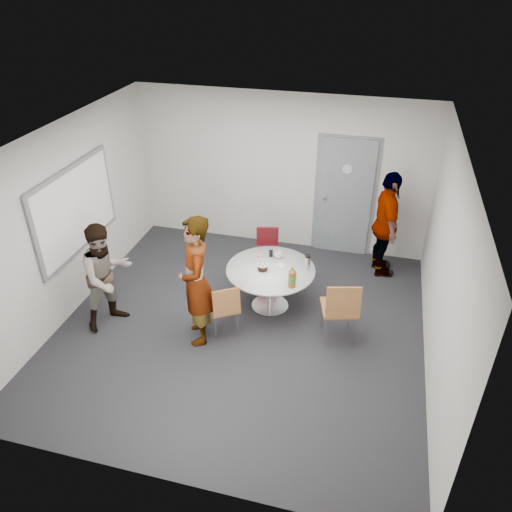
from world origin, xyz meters
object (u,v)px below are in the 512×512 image
(chair_near_left, at_px, (225,306))
(chair_far, at_px, (267,246))
(whiteboard, at_px, (76,209))
(table, at_px, (272,274))
(person_left, at_px, (107,276))
(person_main, at_px, (196,282))
(person_right, at_px, (386,225))
(door, at_px, (344,197))
(chair_near_right, at_px, (341,307))

(chair_near_left, xyz_separation_m, chair_far, (0.18, 1.71, -0.02))
(whiteboard, bearing_deg, table, 7.47)
(whiteboard, xyz_separation_m, person_left, (0.66, -0.53, -0.67))
(person_main, xyz_separation_m, person_left, (-1.30, 0.00, -0.14))
(person_main, distance_m, person_right, 3.25)
(chair_near_left, xyz_separation_m, person_right, (1.98, 2.16, 0.38))
(door, height_order, chair_near_right, door)
(chair_near_right, bearing_deg, person_main, 176.18)
(whiteboard, height_order, table, whiteboard)
(whiteboard, bearing_deg, chair_near_right, -2.60)
(chair_far, bearing_deg, person_right, -179.24)
(person_main, bearing_deg, whiteboard, -129.82)
(chair_near_left, distance_m, chair_far, 1.72)
(whiteboard, distance_m, person_main, 2.11)
(whiteboard, distance_m, person_right, 4.66)
(person_main, height_order, person_left, person_main)
(chair_near_left, bearing_deg, person_right, 14.83)
(whiteboard, relative_size, chair_near_left, 2.33)
(whiteboard, relative_size, person_right, 1.08)
(person_left, xyz_separation_m, person_right, (3.62, 2.28, 0.10))
(table, bearing_deg, whiteboard, -172.53)
(whiteboard, bearing_deg, door, 32.66)
(chair_near_right, xyz_separation_m, person_left, (-3.15, -0.36, 0.18))
(chair_far, bearing_deg, person_main, 61.51)
(chair_near_right, distance_m, person_right, 1.99)
(chair_near_right, relative_size, person_right, 0.56)
(door, xyz_separation_m, chair_near_left, (-1.27, -2.69, -0.53))
(person_right, bearing_deg, person_main, 121.10)
(table, height_order, chair_near_left, table)
(table, bearing_deg, chair_near_right, -27.28)
(person_right, bearing_deg, whiteboard, 98.68)
(door, height_order, person_right, door)
(table, relative_size, person_left, 0.82)
(door, xyz_separation_m, whiteboard, (-3.56, -2.28, 0.42))
(door, xyz_separation_m, person_main, (-1.60, -2.82, -0.11))
(table, distance_m, chair_far, 0.99)
(table, relative_size, chair_near_left, 1.57)
(table, relative_size, chair_near_right, 1.31)
(chair_far, distance_m, person_main, 1.96)
(chair_near_left, distance_m, chair_near_right, 1.54)
(door, relative_size, whiteboard, 1.12)
(chair_near_right, distance_m, person_left, 3.18)
(table, distance_m, chair_near_left, 0.91)
(table, xyz_separation_m, chair_far, (-0.30, 0.94, -0.11))
(chair_near_left, height_order, chair_far, chair_near_left)
(chair_near_left, distance_m, person_left, 1.66)
(chair_near_right, relative_size, chair_far, 1.24)
(chair_near_right, relative_size, person_left, 0.62)
(table, relative_size, person_main, 0.70)
(person_left, bearing_deg, chair_near_right, -52.66)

